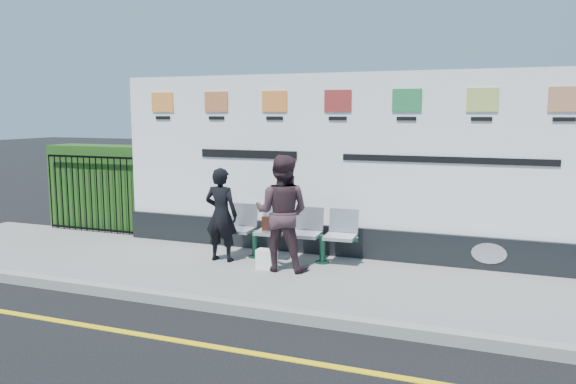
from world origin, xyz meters
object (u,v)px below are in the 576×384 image
(billboard, at_px, (338,178))
(woman_right, at_px, (282,213))
(bench, at_px, (288,246))
(woman_left, at_px, (221,215))

(billboard, bearing_deg, woman_right, -114.37)
(bench, relative_size, woman_right, 1.25)
(woman_right, bearing_deg, billboard, -118.35)
(woman_left, relative_size, woman_right, 0.86)
(billboard, distance_m, woman_left, 2.01)
(bench, bearing_deg, woman_right, -81.89)
(woman_right, bearing_deg, woman_left, -10.70)
(billboard, distance_m, bench, 1.40)
(bench, distance_m, woman_left, 1.19)
(billboard, bearing_deg, bench, -135.05)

